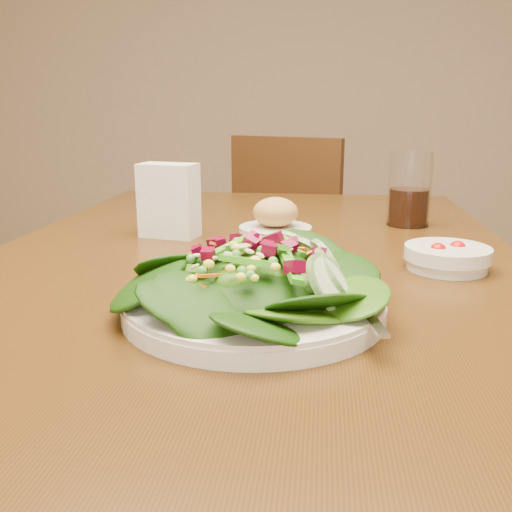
# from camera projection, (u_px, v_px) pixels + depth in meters

# --- Properties ---
(dining_table) EXTENTS (0.90, 1.40, 0.75)m
(dining_table) POSITION_uv_depth(u_px,v_px,m) (250.00, 315.00, 0.96)
(dining_table) COLOR #42260C
(dining_table) RESTS_ON ground_plane
(chair_far) EXTENTS (0.54, 0.54, 0.89)m
(chair_far) POSITION_uv_depth(u_px,v_px,m) (299.00, 254.00, 2.05)
(chair_far) COLOR #391C0E
(chair_far) RESTS_ON ground_plane
(salad_plate) EXTENTS (0.31, 0.31, 0.09)m
(salad_plate) POSITION_uv_depth(u_px,v_px,m) (263.00, 288.00, 0.67)
(salad_plate) COLOR silver
(salad_plate) RESTS_ON dining_table
(bread_plate) EXTENTS (0.14, 0.14, 0.07)m
(bread_plate) POSITION_uv_depth(u_px,v_px,m) (275.00, 219.00, 1.10)
(bread_plate) COLOR silver
(bread_plate) RESTS_ON dining_table
(tomato_bowl) EXTENTS (0.13, 0.13, 0.04)m
(tomato_bowl) POSITION_uv_depth(u_px,v_px,m) (447.00, 257.00, 0.86)
(tomato_bowl) COLOR silver
(tomato_bowl) RESTS_ON dining_table
(drinking_glass) EXTENTS (0.09, 0.09, 0.15)m
(drinking_glass) POSITION_uv_depth(u_px,v_px,m) (409.00, 194.00, 1.17)
(drinking_glass) COLOR silver
(drinking_glass) RESTS_ON dining_table
(napkin_holder) EXTENTS (0.11, 0.08, 0.14)m
(napkin_holder) POSITION_uv_depth(u_px,v_px,m) (169.00, 198.00, 1.07)
(napkin_holder) COLOR white
(napkin_holder) RESTS_ON dining_table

